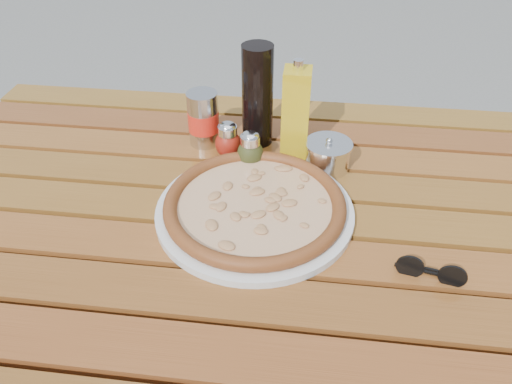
# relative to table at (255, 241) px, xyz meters

# --- Properties ---
(table) EXTENTS (1.40, 0.90, 0.75)m
(table) POSITION_rel_table_xyz_m (0.00, 0.00, 0.00)
(table) COLOR #3B220D
(table) RESTS_ON ground
(plate) EXTENTS (0.37, 0.37, 0.01)m
(plate) POSITION_rel_table_xyz_m (0.00, -0.01, 0.08)
(plate) COLOR silver
(plate) RESTS_ON table
(pizza) EXTENTS (0.40, 0.40, 0.03)m
(pizza) POSITION_rel_table_xyz_m (0.00, -0.01, 0.10)
(pizza) COLOR beige
(pizza) RESTS_ON plate
(pepper_shaker) EXTENTS (0.06, 0.06, 0.08)m
(pepper_shaker) POSITION_rel_table_xyz_m (-0.08, 0.18, 0.11)
(pepper_shaker) COLOR #A02112
(pepper_shaker) RESTS_ON table
(oregano_shaker) EXTENTS (0.07, 0.07, 0.08)m
(oregano_shaker) POSITION_rel_table_xyz_m (-0.03, 0.15, 0.11)
(oregano_shaker) COLOR #3F431B
(oregano_shaker) RESTS_ON table
(dark_bottle) EXTENTS (0.07, 0.07, 0.22)m
(dark_bottle) POSITION_rel_table_xyz_m (-0.02, 0.24, 0.19)
(dark_bottle) COLOR black
(dark_bottle) RESTS_ON table
(soda_can) EXTENTS (0.08, 0.08, 0.12)m
(soda_can) POSITION_rel_table_xyz_m (-0.14, 0.22, 0.13)
(soda_can) COLOR silver
(soda_can) RESTS_ON table
(olive_oil_cruet) EXTENTS (0.06, 0.06, 0.21)m
(olive_oil_cruet) POSITION_rel_table_xyz_m (0.06, 0.21, 0.17)
(olive_oil_cruet) COLOR gold
(olive_oil_cruet) RESTS_ON table
(parmesan_tin) EXTENTS (0.12, 0.12, 0.07)m
(parmesan_tin) POSITION_rel_table_xyz_m (0.13, 0.16, 0.11)
(parmesan_tin) COLOR silver
(parmesan_tin) RESTS_ON table
(sunglasses) EXTENTS (0.11, 0.04, 0.04)m
(sunglasses) POSITION_rel_table_xyz_m (0.29, -0.13, 0.09)
(sunglasses) COLOR black
(sunglasses) RESTS_ON table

